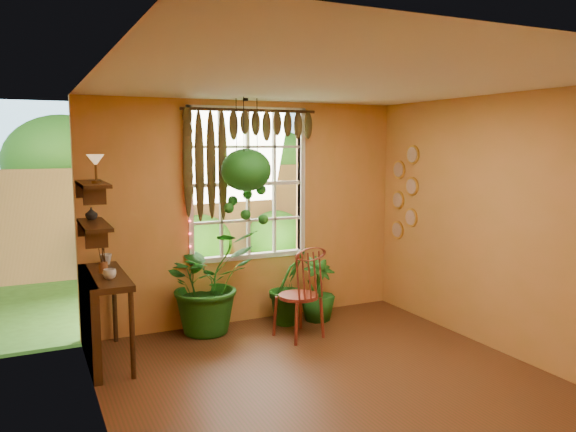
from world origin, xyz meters
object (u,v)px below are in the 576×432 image
Objects in this scene: counter_ledge at (94,309)px; potted_plant_mid at (289,285)px; windsor_chair at (300,307)px; potted_plant_left at (208,281)px; hanging_basket at (246,175)px.

potted_plant_mid is at bearing 7.88° from counter_ledge.
counter_ledge is 2.21m from windsor_chair.
counter_ledge is 1.37m from potted_plant_left.
potted_plant_left is 1.01m from potted_plant_mid.
counter_ledge is 0.83× the size of hanging_basket.
counter_ledge is 1.27× the size of potted_plant_mid.
potted_plant_left reaches higher than counter_ledge.
windsor_chair is (2.19, -0.21, -0.20)m from counter_ledge.
potted_plant_mid is (0.11, 0.53, 0.12)m from windsor_chair.
counter_ledge is 0.99× the size of windsor_chair.
windsor_chair is 0.84× the size of hanging_basket.
windsor_chair is 0.55m from potted_plant_mid.
windsor_chair reaches higher than potted_plant_mid.
potted_plant_mid is at bearing 2.78° from hanging_basket.
windsor_chair is 1.00× the size of potted_plant_left.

